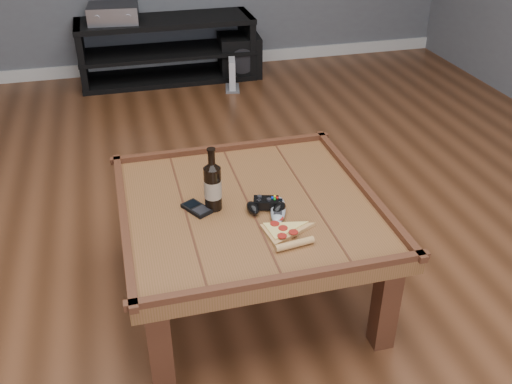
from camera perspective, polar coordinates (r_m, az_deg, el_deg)
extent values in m
plane|color=#442513|center=(2.52, -0.67, -9.88)|extent=(6.00, 6.00, 0.00)
cube|color=silver|center=(5.12, -9.05, 12.53)|extent=(5.00, 0.02, 0.10)
cube|color=brown|center=(2.27, -0.73, -1.87)|extent=(1.00, 1.00, 0.06)
cube|color=#3D1E10|center=(2.05, -9.59, -15.09)|extent=(0.08, 0.08, 0.39)
cube|color=#3D1E10|center=(2.22, 12.80, -10.94)|extent=(0.08, 0.08, 0.39)
cube|color=#3D1E10|center=(2.70, -11.59, -2.35)|extent=(0.08, 0.08, 0.39)
cube|color=#3D1E10|center=(2.84, 5.48, -0.01)|extent=(0.08, 0.08, 0.39)
cube|color=#3D1E10|center=(2.66, -3.28, 4.44)|extent=(1.03, 0.03, 0.03)
cube|color=#3D1E10|center=(1.87, 2.91, -8.65)|extent=(1.03, 0.03, 0.03)
cube|color=#3D1E10|center=(2.39, 10.60, 0.62)|extent=(0.03, 1.03, 0.03)
cube|color=#3D1E10|center=(2.20, -13.09, -2.64)|extent=(0.03, 1.03, 0.03)
cube|color=black|center=(4.77, -9.13, 16.54)|extent=(1.40, 0.45, 0.04)
cube|color=black|center=(4.84, -8.88, 13.68)|extent=(1.40, 0.45, 0.03)
cube|color=black|center=(4.90, -8.68, 11.34)|extent=(1.40, 0.45, 0.04)
cube|color=black|center=(4.81, -17.02, 12.88)|extent=(0.05, 0.44, 0.50)
cube|color=black|center=(4.94, -0.93, 14.65)|extent=(0.05, 0.44, 0.50)
cylinder|color=black|center=(2.19, -4.34, 0.34)|extent=(0.07, 0.07, 0.18)
cone|color=black|center=(2.14, -4.45, 2.74)|extent=(0.06, 0.06, 0.03)
cylinder|color=black|center=(2.12, -4.48, 3.49)|extent=(0.03, 0.03, 0.06)
cylinder|color=black|center=(2.11, -4.52, 4.26)|extent=(0.03, 0.03, 0.01)
cylinder|color=tan|center=(2.19, -4.34, 0.34)|extent=(0.07, 0.07, 0.07)
cube|color=black|center=(2.22, 1.02, -1.07)|extent=(0.11, 0.09, 0.03)
ellipsoid|color=black|center=(2.19, -0.33, -1.60)|extent=(0.05, 0.09, 0.04)
ellipsoid|color=black|center=(2.19, 2.34, -1.65)|extent=(0.09, 0.09, 0.04)
cylinder|color=black|center=(2.22, 0.35, -0.48)|extent=(0.02, 0.02, 0.01)
cylinder|color=black|center=(2.20, 1.31, -0.77)|extent=(0.02, 0.02, 0.01)
cylinder|color=yellow|center=(2.22, 1.89, -0.45)|extent=(0.01, 0.01, 0.01)
cylinder|color=red|center=(2.22, 2.13, -0.58)|extent=(0.01, 0.01, 0.01)
cylinder|color=#0C33CC|center=(2.22, 1.65, -0.57)|extent=(0.01, 0.01, 0.01)
cylinder|color=#0C9919|center=(2.21, 1.89, -0.70)|extent=(0.01, 0.01, 0.01)
cylinder|color=#DEAE61|center=(2.02, 3.88, -5.20)|extent=(0.15, 0.05, 0.03)
cylinder|color=maroon|center=(2.04, 2.62, -4.40)|extent=(0.03, 0.03, 0.00)
cylinder|color=maroon|center=(2.07, 3.76, -4.02)|extent=(0.03, 0.03, 0.00)
cylinder|color=maroon|center=(2.09, 2.72, -3.61)|extent=(0.03, 0.03, 0.00)
cylinder|color=maroon|center=(2.11, 1.88, -3.17)|extent=(0.03, 0.03, 0.00)
cylinder|color=maroon|center=(2.14, 2.31, -2.62)|extent=(0.03, 0.03, 0.00)
cube|color=black|center=(2.23, -5.96, -1.65)|extent=(0.12, 0.14, 0.01)
cube|color=black|center=(2.24, -6.45, -1.19)|extent=(0.07, 0.07, 0.00)
cube|color=black|center=(2.20, -5.49, -1.78)|extent=(0.07, 0.07, 0.00)
ellipsoid|color=#92989E|center=(2.19, 2.23, -1.81)|extent=(0.12, 0.20, 0.03)
cube|color=black|center=(2.23, 2.29, -0.82)|extent=(0.04, 0.03, 0.00)
cube|color=black|center=(2.17, 2.22, -1.78)|extent=(0.05, 0.07, 0.00)
cube|color=black|center=(4.73, -14.07, 16.97)|extent=(0.40, 0.34, 0.13)
cube|color=#A8AAB1|center=(4.58, -14.17, 16.52)|extent=(0.38, 0.04, 0.13)
cylinder|color=#A8AAB1|center=(4.58, -15.64, 16.33)|extent=(0.05, 0.02, 0.05)
cylinder|color=#A8AAB1|center=(4.56, -12.70, 16.65)|extent=(0.05, 0.02, 0.05)
cube|color=black|center=(4.91, -1.67, 13.51)|extent=(0.36, 0.36, 0.33)
cylinder|color=black|center=(4.75, -1.35, 12.91)|extent=(0.21, 0.03, 0.21)
cube|color=slate|center=(4.63, -2.37, 10.32)|extent=(0.14, 0.21, 0.02)
cube|color=silver|center=(4.59, -2.41, 11.74)|extent=(0.08, 0.18, 0.23)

